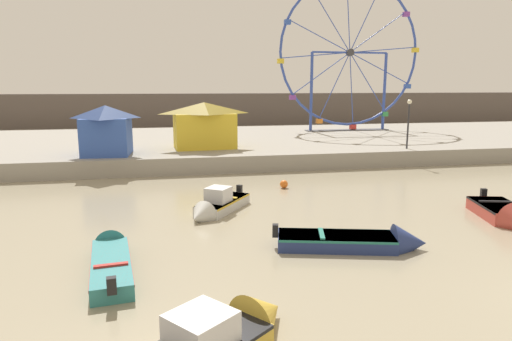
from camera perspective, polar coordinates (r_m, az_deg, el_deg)
name	(u,v)px	position (r m, az deg, el deg)	size (l,w,h in m)	color
quay_promenade	(294,142)	(39.86, 4.83, 3.60)	(110.00, 20.91, 1.10)	gray
distant_town_skyline	(245,109)	(64.15, -1.46, 7.81)	(140.00, 3.00, 4.40)	#564C47
motorboat_mustard_yellow	(216,340)	(9.95, -5.13, -20.61)	(4.74, 4.16, 1.51)	gold
motorboat_teal_painted	(111,257)	(14.91, -17.96, -10.37)	(1.69, 5.24, 1.09)	teal
motorboat_faded_red	(506,215)	(21.07, 29.21, -4.93)	(2.42, 3.93, 1.50)	#B24238
motorboat_navy_blue	(363,241)	(15.94, 13.44, -8.74)	(5.24, 2.55, 1.27)	navy
motorboat_pale_grey	(216,206)	(19.66, -5.11, -4.49)	(3.28, 3.97, 1.44)	silver
ferris_wheel_blue_frame	(350,55)	(45.49, 11.83, 14.20)	(14.32, 1.20, 14.53)	#334CA8
carnival_booth_blue_tent	(106,129)	(30.28, -18.47, 5.00)	(3.29, 3.46, 3.16)	#3356B7
carnival_booth_yellow_awning	(205,124)	(32.04, -6.55, 5.83)	(4.79, 3.12, 3.24)	yellow
promenade_lamp_near	(409,116)	(33.27, 18.82, 6.56)	(0.32, 0.32, 3.44)	#2D2D33
mooring_buoy_orange	(284,184)	(24.41, 3.56, -1.74)	(0.44, 0.44, 0.44)	orange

